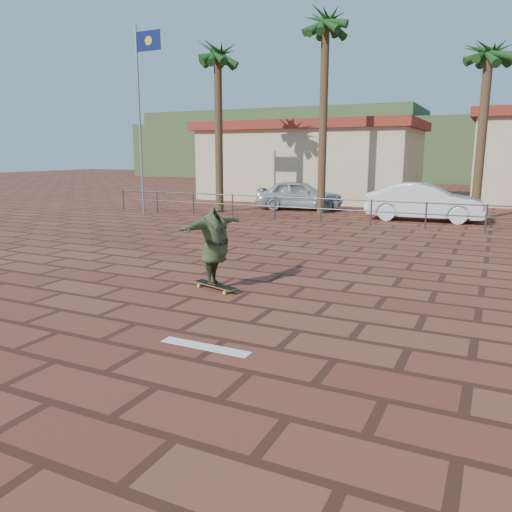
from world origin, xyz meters
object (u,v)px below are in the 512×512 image
(skateboarder, at_px, (215,246))
(car_silver, at_px, (299,195))
(car_white, at_px, (424,202))
(longboard, at_px, (215,285))

(skateboarder, distance_m, car_silver, 14.96)
(skateboarder, relative_size, car_silver, 0.46)
(skateboarder, height_order, car_silver, skateboarder)
(car_silver, height_order, car_white, car_white)
(car_white, bearing_deg, skateboarder, 165.97)
(longboard, relative_size, car_silver, 0.27)
(longboard, relative_size, car_white, 0.25)
(skateboarder, bearing_deg, car_silver, 19.28)
(longboard, xyz_separation_m, skateboarder, (0.00, -0.00, 0.81))
(car_silver, distance_m, car_white, 6.27)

